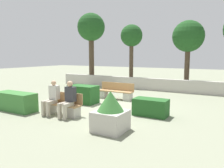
{
  "coord_description": "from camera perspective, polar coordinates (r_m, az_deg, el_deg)",
  "views": [
    {
      "loc": [
        4.75,
        -8.39,
        2.24
      ],
      "look_at": [
        -0.26,
        0.5,
        0.9
      ],
      "focal_mm": 35.0,
      "sensor_mm": 36.0,
      "label": 1
    }
  ],
  "objects": [
    {
      "name": "bench_front",
      "position": [
        8.53,
        -12.94,
        -5.78
      ],
      "size": [
        1.64,
        0.49,
        0.84
      ],
      "color": "#A37A4C",
      "rests_on": "ground_plane"
    },
    {
      "name": "ground_plane",
      "position": [
        9.9,
        -0.1,
        -5.6
      ],
      "size": [
        60.0,
        60.0,
        0.0
      ],
      "primitive_type": "plane",
      "color": "gray"
    },
    {
      "name": "planter_corner_left",
      "position": [
        6.51,
        -0.4,
        -7.44
      ],
      "size": [
        0.92,
        0.92,
        1.21
      ],
      "color": "#B7B2A8",
      "rests_on": "ground_plane"
    },
    {
      "name": "hedge_block_near_left",
      "position": [
        9.75,
        -23.85,
        -4.22
      ],
      "size": [
        1.87,
        0.69,
        0.74
      ],
      "color": "#3D7A38",
      "rests_on": "ground_plane"
    },
    {
      "name": "person_seated_woman",
      "position": [
        8.05,
        -11.33,
        -3.48
      ],
      "size": [
        0.38,
        0.63,
        1.33
      ],
      "color": "#B2A893",
      "rests_on": "ground_plane"
    },
    {
      "name": "hedge_block_near_right",
      "position": [
        10.42,
        -7.54,
        -2.67
      ],
      "size": [
        1.35,
        0.79,
        0.83
      ],
      "color": "#235623",
      "rests_on": "ground_plane"
    },
    {
      "name": "tree_leftmost",
      "position": [
        17.44,
        -5.47,
        14.1
      ],
      "size": [
        2.12,
        2.12,
        5.47
      ],
      "color": "#473828",
      "rests_on": "ground_plane"
    },
    {
      "name": "bench_left_side",
      "position": [
        11.27,
        0.96,
        -2.31
      ],
      "size": [
        1.89,
        0.48,
        0.84
      ],
      "rotation": [
        0.0,
        0.0,
        -0.18
      ],
      "color": "#A37A4C",
      "rests_on": "ground_plane"
    },
    {
      "name": "tree_center_left",
      "position": [
        16.09,
        5.12,
        12.02
      ],
      "size": [
        1.57,
        1.57,
        4.44
      ],
      "color": "#473828",
      "rests_on": "ground_plane"
    },
    {
      "name": "perimeter_wall",
      "position": [
        14.37,
        9.88,
        -0.03
      ],
      "size": [
        14.02,
        0.3,
        0.77
      ],
      "color": "#B7B2A8",
      "rests_on": "ground_plane"
    },
    {
      "name": "hedge_block_mid_left",
      "position": [
        8.32,
        10.07,
        -5.99
      ],
      "size": [
        1.26,
        0.66,
        0.64
      ],
      "color": "#235623",
      "rests_on": "ground_plane"
    },
    {
      "name": "person_seated_man",
      "position": [
        8.59,
        -15.4,
        -3.07
      ],
      "size": [
        0.38,
        0.63,
        1.3
      ],
      "color": "#B2A893",
      "rests_on": "ground_plane"
    },
    {
      "name": "tree_center_right",
      "position": [
        15.24,
        19.3,
        11.44
      ],
      "size": [
        2.03,
        2.03,
        4.49
      ],
      "color": "#473828",
      "rests_on": "ground_plane"
    }
  ]
}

